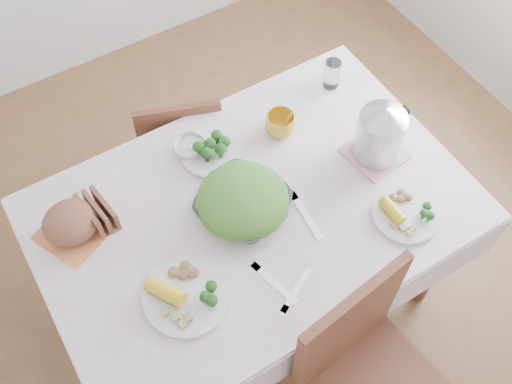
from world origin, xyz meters
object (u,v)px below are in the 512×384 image
chair_far (180,131)px  dinner_plate_right (405,215)px  dinner_plate_left (187,296)px  salad_bowl (243,204)px  electric_kettle (380,134)px  yellow_mug (280,124)px  dining_table (254,258)px

chair_far → dinner_plate_right: bearing=132.8°
dinner_plate_left → salad_bowl: bearing=30.4°
salad_bowl → dinner_plate_right: size_ratio=1.29×
salad_bowl → electric_kettle: bearing=-4.7°
salad_bowl → yellow_mug: bearing=37.4°
chair_far → electric_kettle: (0.48, -0.71, 0.42)m
chair_far → dinner_plate_left: chair_far is taller
dining_table → electric_kettle: size_ratio=5.83×
dinner_plate_right → dining_table: bearing=144.7°
dinner_plate_left → dinner_plate_right: 0.80m
chair_far → yellow_mug: (0.24, -0.43, 0.34)m
salad_bowl → dinner_plate_left: 0.37m
chair_far → dinner_plate_left: size_ratio=2.84×
electric_kettle → dinner_plate_right: bearing=-116.2°
dinner_plate_left → electric_kettle: 0.88m
salad_bowl → dinner_plate_left: salad_bowl is taller
dining_table → salad_bowl: (-0.04, 0.01, 0.42)m
salad_bowl → yellow_mug: (0.30, 0.23, 0.01)m
dining_table → dinner_plate_left: (-0.36, -0.18, 0.40)m
dinner_plate_left → yellow_mug: size_ratio=2.43×
dining_table → dinner_plate_right: dinner_plate_right is taller
dinner_plate_right → salad_bowl: bearing=146.1°
salad_bowl → electric_kettle: electric_kettle is taller
chair_far → electric_kettle: bearing=144.3°
dinner_plate_right → yellow_mug: bearing=107.2°
chair_far → yellow_mug: chair_far is taller
dinner_plate_right → yellow_mug: yellow_mug is taller
dinner_plate_left → electric_kettle: bearing=9.5°
dinner_plate_left → electric_kettle: size_ratio=1.18×
chair_far → yellow_mug: 0.60m
chair_far → salad_bowl: 0.75m
chair_far → salad_bowl: chair_far is taller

